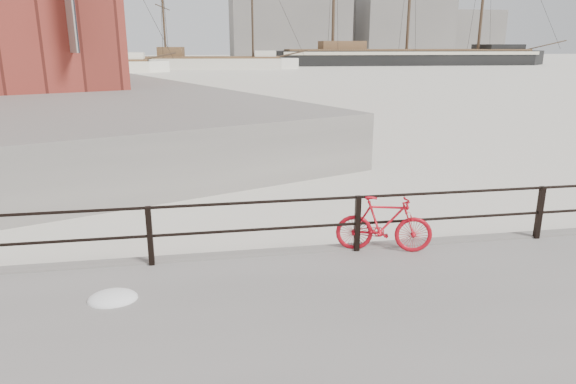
{
  "coord_description": "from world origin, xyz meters",
  "views": [
    {
      "loc": [
        -6.14,
        -8.21,
        3.84
      ],
      "look_at": [
        -4.43,
        1.5,
        1.0
      ],
      "focal_mm": 32.0,
      "sensor_mm": 36.0,
      "label": 1
    }
  ],
  "objects_px": {
    "barque_black": "(406,65)",
    "schooner_left": "(78,73)",
    "schooner_mid": "(210,69)",
    "bicycle": "(384,224)"
  },
  "relations": [
    {
      "from": "bicycle",
      "to": "schooner_mid",
      "type": "height_order",
      "value": "schooner_mid"
    },
    {
      "from": "barque_black",
      "to": "schooner_mid",
      "type": "xyz_separation_m",
      "value": [
        -38.35,
        -10.04,
        0.0
      ]
    },
    {
      "from": "schooner_mid",
      "to": "bicycle",
      "type": "bearing_deg",
      "value": -83.35
    },
    {
      "from": "bicycle",
      "to": "barque_black",
      "type": "xyz_separation_m",
      "value": [
        37.63,
        90.26,
        -0.85
      ]
    },
    {
      "from": "barque_black",
      "to": "schooner_left",
      "type": "bearing_deg",
      "value": -159.17
    },
    {
      "from": "bicycle",
      "to": "schooner_left",
      "type": "relative_size",
      "value": 0.06
    },
    {
      "from": "schooner_left",
      "to": "barque_black",
      "type": "bearing_deg",
      "value": 15.81
    },
    {
      "from": "barque_black",
      "to": "schooner_mid",
      "type": "height_order",
      "value": "barque_black"
    },
    {
      "from": "schooner_mid",
      "to": "schooner_left",
      "type": "relative_size",
      "value": 1.16
    },
    {
      "from": "barque_black",
      "to": "schooner_left",
      "type": "xyz_separation_m",
      "value": [
        -57.42,
        -18.95,
        0.0
      ]
    }
  ]
}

